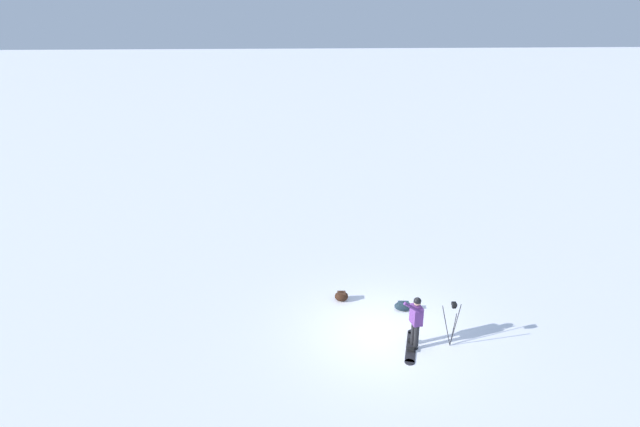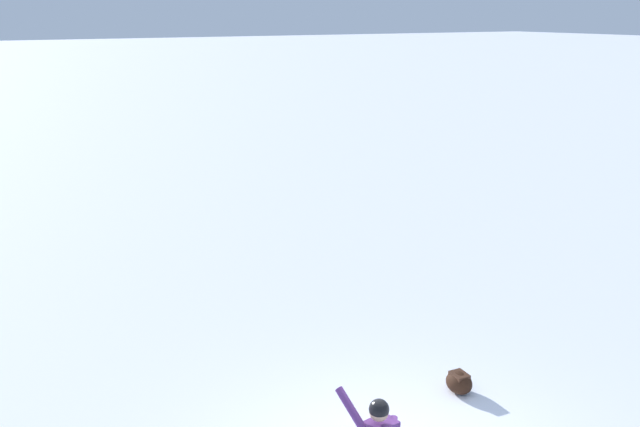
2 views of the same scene
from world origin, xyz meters
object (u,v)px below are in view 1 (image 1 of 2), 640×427
object	(u,v)px
camera_tripod	(453,315)
gear_bag_large	(341,296)
gear_bag_small	(403,306)
snowboard	(411,346)
snowboarder	(416,317)

from	to	relation	value
camera_tripod	gear_bag_large	bearing A→B (deg)	-44.06
gear_bag_large	camera_tripod	world-z (taller)	camera_tripod
camera_tripod	gear_bag_small	xyz separation A→B (m)	(0.91, -1.98, -0.85)
gear_bag_large	gear_bag_small	xyz separation A→B (m)	(-1.93, 0.77, -0.01)
snowboard	gear_bag_small	size ratio (longest dim) A/B	2.75
gear_bag_large	snowboarder	bearing A→B (deg)	123.29
snowboard	snowboarder	bearing A→B (deg)	-169.83
gear_bag_small	gear_bag_large	bearing A→B (deg)	-21.74
camera_tripod	gear_bag_small	distance (m)	2.34
snowboard	gear_bag_large	xyz separation A→B (m)	(1.70, -2.73, 0.15)
gear_bag_large	snowboard	bearing A→B (deg)	121.97
snowboarder	gear_bag_small	size ratio (longest dim) A/B	2.67
snowboard	gear_bag_large	distance (m)	3.22
snowboarder	gear_bag_small	xyz separation A→B (m)	(-0.15, -1.95, -0.81)
gear_bag_large	gear_bag_small	distance (m)	2.08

